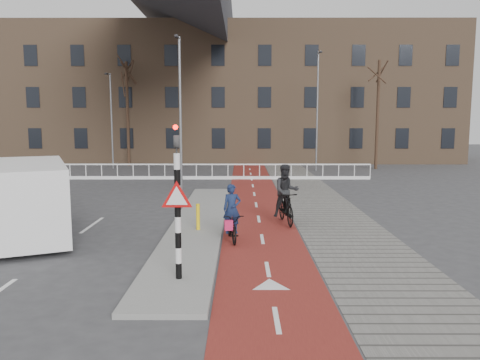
{
  "coord_description": "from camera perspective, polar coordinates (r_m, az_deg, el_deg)",
  "views": [
    {
      "loc": [
        0.83,
        -12.37,
        3.74
      ],
      "look_at": [
        0.79,
        5.0,
        1.5
      ],
      "focal_mm": 35.0,
      "sensor_mm": 36.0,
      "label": 1
    }
  ],
  "objects": [
    {
      "name": "curb_island",
      "position": [
        16.85,
        -5.11,
        -5.3
      ],
      "size": [
        1.8,
        16.0,
        0.12
      ],
      "primitive_type": "cube",
      "color": "gray",
      "rests_on": "ground"
    },
    {
      "name": "streetlight_near",
      "position": [
        24.39,
        -7.27,
        7.77
      ],
      "size": [
        0.12,
        0.12,
        7.89
      ],
      "primitive_type": "cylinder",
      "color": "slate",
      "rests_on": "ground"
    },
    {
      "name": "bike_lane",
      "position": [
        22.69,
        1.82,
        -2.13
      ],
      "size": [
        2.5,
        60.0,
        0.01
      ],
      "primitive_type": "cube",
      "color": "maroon",
      "rests_on": "ground"
    },
    {
      "name": "townhouse_row",
      "position": [
        44.72,
        -4.9,
        12.54
      ],
      "size": [
        46.0,
        10.0,
        15.9
      ],
      "color": "#7F6047",
      "rests_on": "ground"
    },
    {
      "name": "railing",
      "position": [
        30.14,
        -11.03,
        0.67
      ],
      "size": [
        28.0,
        0.1,
        0.99
      ],
      "color": "silver",
      "rests_on": "ground"
    },
    {
      "name": "tree_right",
      "position": [
        37.12,
        16.43,
        7.58
      ],
      "size": [
        0.23,
        0.23,
        8.17
      ],
      "primitive_type": "cylinder",
      "color": "black",
      "rests_on": "ground"
    },
    {
      "name": "cyclist_far",
      "position": [
        16.89,
        5.63,
        -2.37
      ],
      "size": [
        1.02,
        2.09,
        2.15
      ],
      "rotation": [
        0.0,
        0.0,
        0.15
      ],
      "color": "black",
      "rests_on": "bike_lane"
    },
    {
      "name": "streetlight_right",
      "position": [
        34.93,
        9.39,
        8.16
      ],
      "size": [
        0.12,
        0.12,
        8.59
      ],
      "primitive_type": "cylinder",
      "color": "slate",
      "rests_on": "ground"
    },
    {
      "name": "van",
      "position": [
        16.26,
        -24.51,
        -2.08
      ],
      "size": [
        4.28,
        6.0,
        2.4
      ],
      "rotation": [
        0.0,
        0.0,
        0.41
      ],
      "color": "white",
      "rests_on": "ground"
    },
    {
      "name": "ground",
      "position": [
        12.95,
        -3.6,
        -9.45
      ],
      "size": [
        120.0,
        120.0,
        0.0
      ],
      "primitive_type": "plane",
      "color": "#38383A",
      "rests_on": "ground"
    },
    {
      "name": "bollard",
      "position": [
        15.57,
        -5.14,
        -4.49
      ],
      "size": [
        0.12,
        0.12,
        0.87
      ],
      "primitive_type": "cylinder",
      "color": "yellow",
      "rests_on": "curb_island"
    },
    {
      "name": "sidewalk",
      "position": [
        22.94,
        8.83,
        -2.11
      ],
      "size": [
        3.0,
        60.0,
        0.01
      ],
      "primitive_type": "cube",
      "color": "slate",
      "rests_on": "ground"
    },
    {
      "name": "streetlight_left",
      "position": [
        37.25,
        -15.38,
        6.9
      ],
      "size": [
        0.12,
        0.12,
        7.24
      ],
      "primitive_type": "cylinder",
      "color": "slate",
      "rests_on": "ground"
    },
    {
      "name": "tree_mid",
      "position": [
        39.38,
        -13.54,
        7.79
      ],
      "size": [
        0.24,
        0.24,
        8.37
      ],
      "primitive_type": "cylinder",
      "color": "black",
      "rests_on": "ground"
    },
    {
      "name": "cyclist_near",
      "position": [
        14.52,
        -0.99,
        -5.14
      ],
      "size": [
        0.85,
        1.74,
        1.77
      ],
      "rotation": [
        0.0,
        0.0,
        0.16
      ],
      "color": "black",
      "rests_on": "bike_lane"
    },
    {
      "name": "traffic_signal",
      "position": [
        10.59,
        -7.64,
        -2.22
      ],
      "size": [
        0.8,
        0.8,
        3.68
      ],
      "color": "black",
      "rests_on": "curb_island"
    }
  ]
}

